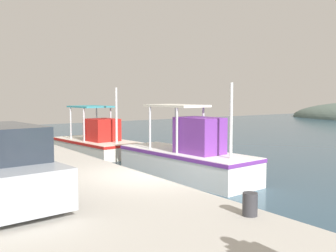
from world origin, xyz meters
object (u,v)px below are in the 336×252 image
(pelican, at_px, (48,141))
(mooring_bollard_second, at_px, (250,204))
(fishing_boat_second, at_px, (187,158))
(mooring_bollard_nearest, at_px, (45,141))
(fishing_boat_nearest, at_px, (97,142))

(pelican, height_order, mooring_bollard_second, pelican)
(fishing_boat_second, height_order, mooring_bollard_nearest, fishing_boat_second)
(fishing_boat_nearest, bearing_deg, mooring_bollard_second, -12.83)
(fishing_boat_nearest, distance_m, mooring_bollard_second, 13.26)
(mooring_bollard_nearest, height_order, mooring_bollard_second, mooring_bollard_second)
(fishing_boat_second, distance_m, pelican, 5.38)
(fishing_boat_nearest, bearing_deg, pelican, -48.09)
(fishing_boat_nearest, height_order, mooring_bollard_second, fishing_boat_nearest)
(pelican, bearing_deg, fishing_boat_second, 44.66)
(fishing_boat_second, relative_size, mooring_bollard_nearest, 13.89)
(fishing_boat_second, height_order, pelican, fishing_boat_second)
(fishing_boat_nearest, relative_size, mooring_bollard_nearest, 12.60)
(pelican, height_order, mooring_bollard_nearest, pelican)
(mooring_bollard_second, bearing_deg, mooring_bollard_nearest, 180.00)
(fishing_boat_second, distance_m, mooring_bollard_nearest, 6.51)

